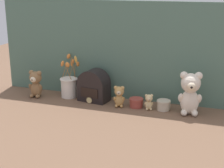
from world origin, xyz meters
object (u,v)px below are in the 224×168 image
object	(u,v)px
decorative_tin_short	(136,103)
decorative_tin_tall	(164,105)
teddy_bear_medium	(36,83)
vintage_radio	(94,87)
teddy_bear_large	(190,92)
teddy_bear_small	(119,96)
flower_vase	(69,85)
teddy_bear_tiny	(149,102)

from	to	relation	value
decorative_tin_short	decorative_tin_tall	bearing A→B (deg)	1.83
teddy_bear_medium	vintage_radio	xyz separation A→B (m)	(0.41, 0.06, -0.00)
teddy_bear_large	teddy_bear_medium	size ratio (longest dim) A/B	1.40
decorative_tin_tall	decorative_tin_short	size ratio (longest dim) A/B	0.95
decorative_tin_tall	teddy_bear_small	bearing A→B (deg)	-172.24
flower_vase	vintage_radio	distance (m)	0.19
teddy_bear_large	decorative_tin_tall	distance (m)	0.19
teddy_bear_tiny	decorative_tin_short	size ratio (longest dim) A/B	1.13
flower_vase	decorative_tin_tall	distance (m)	0.67
teddy_bear_large	teddy_bear_small	xyz separation A→B (m)	(-0.44, -0.02, -0.06)
teddy_bear_large	vintage_radio	world-z (taller)	teddy_bear_large
teddy_bear_small	decorative_tin_tall	bearing A→B (deg)	7.76
teddy_bear_large	flower_vase	distance (m)	0.83
teddy_bear_small	flower_vase	distance (m)	0.39
teddy_bear_tiny	decorative_tin_short	xyz separation A→B (m)	(-0.09, 0.02, -0.02)
teddy_bear_medium	teddy_bear_large	bearing A→B (deg)	1.03
teddy_bear_medium	teddy_bear_small	size ratio (longest dim) A/B	1.36
teddy_bear_medium	decorative_tin_tall	size ratio (longest dim) A/B	2.19
teddy_bear_small	decorative_tin_short	world-z (taller)	teddy_bear_small
teddy_bear_large	teddy_bear_medium	distance (m)	1.04
flower_vase	vintage_radio	size ratio (longest dim) A/B	1.40
teddy_bear_medium	flower_vase	distance (m)	0.23
vintage_radio	decorative_tin_tall	xyz separation A→B (m)	(0.47, -0.02, -0.06)
teddy_bear_small	teddy_bear_tiny	bearing A→B (deg)	3.01
teddy_bear_medium	teddy_bear_tiny	size ratio (longest dim) A/B	1.84
flower_vase	decorative_tin_short	world-z (taller)	flower_vase
teddy_bear_large	teddy_bear_medium	world-z (taller)	teddy_bear_large
teddy_bear_medium	vintage_radio	world-z (taller)	vintage_radio
teddy_bear_tiny	flower_vase	xyz separation A→B (m)	(-0.58, 0.07, 0.03)
teddy_bear_medium	decorative_tin_short	size ratio (longest dim) A/B	2.08
teddy_bear_tiny	decorative_tin_tall	bearing A→B (deg)	17.69
teddy_bear_medium	teddy_bear_tiny	bearing A→B (deg)	0.77
flower_vase	teddy_bear_tiny	bearing A→B (deg)	-6.78
decorative_tin_short	teddy_bear_medium	bearing A→B (deg)	-177.32
teddy_bear_small	teddy_bear_tiny	distance (m)	0.19
teddy_bear_tiny	flower_vase	world-z (taller)	flower_vase
decorative_tin_tall	vintage_radio	bearing A→B (deg)	177.49
teddy_bear_medium	vintage_radio	size ratio (longest dim) A/B	0.88
teddy_bear_tiny	teddy_bear_medium	bearing A→B (deg)	-179.23
teddy_bear_medium	flower_vase	xyz separation A→B (m)	(0.22, 0.08, -0.01)
teddy_bear_large	flower_vase	world-z (taller)	flower_vase
teddy_bear_medium	decorative_tin_tall	world-z (taller)	teddy_bear_medium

